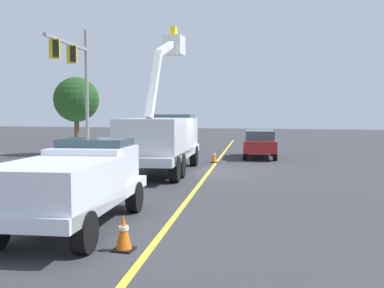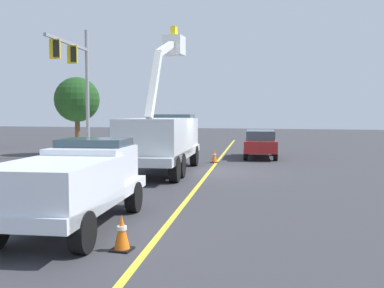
{
  "view_description": "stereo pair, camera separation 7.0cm",
  "coord_description": "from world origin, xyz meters",
  "px_view_note": "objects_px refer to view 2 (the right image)",
  "views": [
    {
      "loc": [
        -20.37,
        -4.89,
        2.73
      ],
      "look_at": [
        -1.69,
        0.39,
        1.4
      ],
      "focal_mm": 41.61,
      "sensor_mm": 36.0,
      "label": 1
    },
    {
      "loc": [
        -20.35,
        -4.96,
        2.73
      ],
      "look_at": [
        -1.69,
        0.39,
        1.4
      ],
      "focal_mm": 41.61,
      "sensor_mm": 36.0,
      "label": 2
    }
  ],
  "objects_px": {
    "traffic_signal_mast": "(77,73)",
    "service_pickup_truck": "(73,182)",
    "utility_bucket_truck": "(163,138)",
    "traffic_cone_leading": "(122,233)",
    "traffic_cone_mid_front": "(214,156)",
    "passing_minivan": "(260,142)"
  },
  "relations": [
    {
      "from": "traffic_cone_leading",
      "to": "utility_bucket_truck",
      "type": "bearing_deg",
      "value": 15.83
    },
    {
      "from": "utility_bucket_truck",
      "to": "service_pickup_truck",
      "type": "xyz_separation_m",
      "value": [
        -10.15,
        -1.4,
        -0.49
      ]
    },
    {
      "from": "passing_minivan",
      "to": "traffic_cone_leading",
      "type": "distance_m",
      "value": 19.5
    },
    {
      "from": "service_pickup_truck",
      "to": "passing_minivan",
      "type": "bearing_deg",
      "value": -6.6
    },
    {
      "from": "traffic_cone_leading",
      "to": "traffic_signal_mast",
      "type": "height_order",
      "value": "traffic_signal_mast"
    },
    {
      "from": "traffic_cone_leading",
      "to": "traffic_signal_mast",
      "type": "xyz_separation_m",
      "value": [
        14.75,
        9.58,
        4.69
      ]
    },
    {
      "from": "passing_minivan",
      "to": "traffic_cone_leading",
      "type": "height_order",
      "value": "passing_minivan"
    },
    {
      "from": "traffic_signal_mast",
      "to": "service_pickup_truck",
      "type": "bearing_deg",
      "value": -150.13
    },
    {
      "from": "service_pickup_truck",
      "to": "passing_minivan",
      "type": "distance_m",
      "value": 18.33
    },
    {
      "from": "service_pickup_truck",
      "to": "traffic_cone_mid_front",
      "type": "xyz_separation_m",
      "value": [
        14.71,
        -0.01,
        -0.75
      ]
    },
    {
      "from": "utility_bucket_truck",
      "to": "traffic_cone_leading",
      "type": "bearing_deg",
      "value": -164.17
    },
    {
      "from": "service_pickup_truck",
      "to": "traffic_signal_mast",
      "type": "distance_m",
      "value": 16.03
    },
    {
      "from": "service_pickup_truck",
      "to": "traffic_cone_leading",
      "type": "bearing_deg",
      "value": -124.79
    },
    {
      "from": "service_pickup_truck",
      "to": "traffic_cone_mid_front",
      "type": "relative_size",
      "value": 7.83
    },
    {
      "from": "utility_bucket_truck",
      "to": "traffic_cone_leading",
      "type": "xyz_separation_m",
      "value": [
        -11.43,
        -3.24,
        -1.25
      ]
    },
    {
      "from": "service_pickup_truck",
      "to": "traffic_cone_leading",
      "type": "xyz_separation_m",
      "value": [
        -1.28,
        -1.84,
        -0.76
      ]
    },
    {
      "from": "utility_bucket_truck",
      "to": "traffic_cone_mid_front",
      "type": "distance_m",
      "value": 4.93
    },
    {
      "from": "utility_bucket_truck",
      "to": "service_pickup_truck",
      "type": "relative_size",
      "value": 1.45
    },
    {
      "from": "utility_bucket_truck",
      "to": "traffic_cone_mid_front",
      "type": "height_order",
      "value": "utility_bucket_truck"
    },
    {
      "from": "traffic_cone_leading",
      "to": "service_pickup_truck",
      "type": "bearing_deg",
      "value": 55.21
    },
    {
      "from": "passing_minivan",
      "to": "traffic_cone_mid_front",
      "type": "bearing_deg",
      "value": 149.06
    },
    {
      "from": "service_pickup_truck",
      "to": "traffic_signal_mast",
      "type": "bearing_deg",
      "value": 29.87
    }
  ]
}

